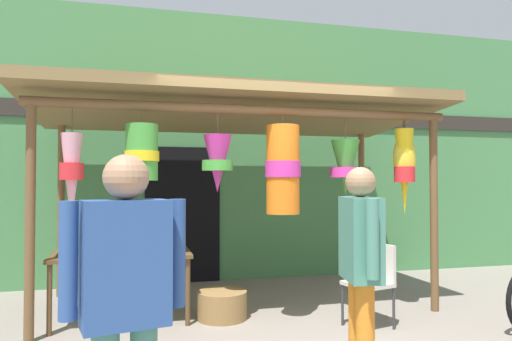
# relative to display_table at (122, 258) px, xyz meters

# --- Properties ---
(ground_plane) EXTENTS (30.00, 30.00, 0.00)m
(ground_plane) POSITION_rel_display_table_xyz_m (1.58, -0.73, -0.66)
(ground_plane) COLOR gray
(shop_facade) EXTENTS (12.65, 0.29, 4.04)m
(shop_facade) POSITION_rel_display_table_xyz_m (1.57, 1.86, 1.36)
(shop_facade) COLOR #47844C
(shop_facade) RESTS_ON ground_plane
(market_stall_canopy) EXTENTS (4.79, 2.30, 2.52)m
(market_stall_canopy) POSITION_rel_display_table_xyz_m (1.39, 0.17, 1.47)
(market_stall_canopy) COLOR brown
(market_stall_canopy) RESTS_ON ground_plane
(display_table) EXTENTS (1.43, 0.81, 0.73)m
(display_table) POSITION_rel_display_table_xyz_m (0.00, 0.00, 0.00)
(display_table) COLOR brown
(display_table) RESTS_ON ground_plane
(flower_heap_on_table) EXTENTS (0.73, 0.51, 0.13)m
(flower_heap_on_table) POSITION_rel_display_table_xyz_m (-0.00, 0.06, 0.13)
(flower_heap_on_table) COLOR green
(flower_heap_on_table) RESTS_ON display_table
(folding_chair) EXTENTS (0.49, 0.49, 0.84)m
(folding_chair) POSITION_rel_display_table_xyz_m (2.51, -0.85, -0.16)
(folding_chair) COLOR beige
(folding_chair) RESTS_ON ground_plane
(wicker_basket_by_table) EXTENTS (0.54, 0.54, 0.30)m
(wicker_basket_by_table) POSITION_rel_display_table_xyz_m (1.05, -0.22, -0.51)
(wicker_basket_by_table) COLOR olive
(wicker_basket_by_table) RESTS_ON ground_plane
(shopper_by_bananas) EXTENTS (0.58, 0.30, 1.61)m
(shopper_by_bananas) POSITION_rel_display_table_xyz_m (0.10, -2.91, 0.29)
(shopper_by_bananas) COLOR #4C8E7A
(shopper_by_bananas) RESTS_ON ground_plane
(passerby_at_right) EXTENTS (0.28, 0.59, 1.59)m
(passerby_at_right) POSITION_rel_display_table_xyz_m (1.70, -2.19, 0.27)
(passerby_at_right) COLOR orange
(passerby_at_right) RESTS_ON ground_plane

